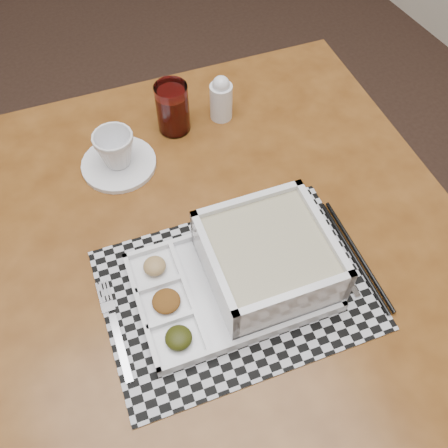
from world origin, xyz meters
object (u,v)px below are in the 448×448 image
(juice_glass, at_px, (173,110))
(creamer_bottle, at_px, (221,98))
(dining_table, at_px, (212,258))
(serving_tray, at_px, (259,265))
(cup, at_px, (115,149))

(juice_glass, distance_m, creamer_bottle, 0.11)
(dining_table, distance_m, serving_tray, 0.16)
(dining_table, distance_m, creamer_bottle, 0.34)
(creamer_bottle, bearing_deg, dining_table, -120.08)
(juice_glass, bearing_deg, serving_tray, -92.82)
(cup, bearing_deg, juice_glass, 6.77)
(dining_table, bearing_deg, juice_glass, 79.23)
(dining_table, xyz_separation_m, serving_tray, (0.04, -0.11, 0.11))
(creamer_bottle, bearing_deg, serving_tray, -107.88)
(serving_tray, distance_m, creamer_bottle, 0.41)
(dining_table, relative_size, serving_tray, 2.98)
(juice_glass, relative_size, creamer_bottle, 1.05)
(dining_table, bearing_deg, serving_tray, -72.25)
(serving_tray, height_order, cup, serving_tray)
(dining_table, bearing_deg, cup, 110.20)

